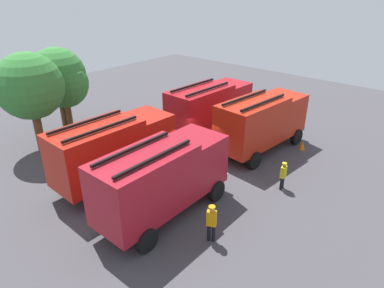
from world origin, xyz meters
TOP-DOWN VIEW (x-y plane):
  - ground_plane at (0.00, 0.00)m, footprint 49.98×49.98m
  - fire_truck_0 at (-4.74, -2.27)m, footprint 7.22×2.79m
  - fire_truck_1 at (4.46, -2.17)m, footprint 7.39×3.27m
  - fire_truck_2 at (-4.32, 1.91)m, footprint 7.24×2.86m
  - fire_truck_3 at (4.43, 2.14)m, footprint 7.28×2.95m
  - firefighter_0 at (8.86, 1.08)m, footprint 0.46×0.47m
  - firefighter_1 at (-0.77, 4.07)m, footprint 0.27×0.44m
  - firefighter_2 at (1.13, -5.57)m, footprint 0.45×0.29m
  - firefighter_3 at (4.09, 5.66)m, footprint 0.48×0.40m
  - firefighter_4 at (-4.71, -5.18)m, footprint 0.40×0.48m
  - tree_0 at (-5.12, 9.03)m, footprint 4.23×4.23m
  - tree_1 at (-2.15, 10.96)m, footprint 4.01×4.01m
  - tree_2 at (-2.06, 10.44)m, footprint 3.51×3.51m
  - traffic_cone_0 at (-2.20, 3.75)m, footprint 0.39×0.39m
  - traffic_cone_1 at (6.47, -4.29)m, footprint 0.42×0.42m

SIDE VIEW (x-z plane):
  - ground_plane at x=0.00m, z-range 0.00..0.00m
  - traffic_cone_0 at x=-2.20m, z-range 0.00..0.56m
  - traffic_cone_1 at x=6.47m, z-range 0.00..0.60m
  - firefighter_2 at x=1.13m, z-range 0.09..1.71m
  - firefighter_0 at x=8.86m, z-range 0.09..1.73m
  - firefighter_1 at x=-0.77m, z-range 0.09..1.75m
  - firefighter_3 at x=4.09m, z-range 0.12..1.91m
  - firefighter_4 at x=-4.71m, z-range 0.12..1.95m
  - fire_truck_0 at x=-4.74m, z-range 0.21..4.09m
  - fire_truck_1 at x=4.46m, z-range 0.21..4.09m
  - fire_truck_2 at x=-4.32m, z-range 0.21..4.09m
  - fire_truck_3 at x=4.43m, z-range 0.21..4.09m
  - tree_2 at x=-2.06m, z-range 0.94..6.39m
  - tree_1 at x=-2.15m, z-range 1.08..7.30m
  - tree_0 at x=-5.12m, z-range 1.13..7.68m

